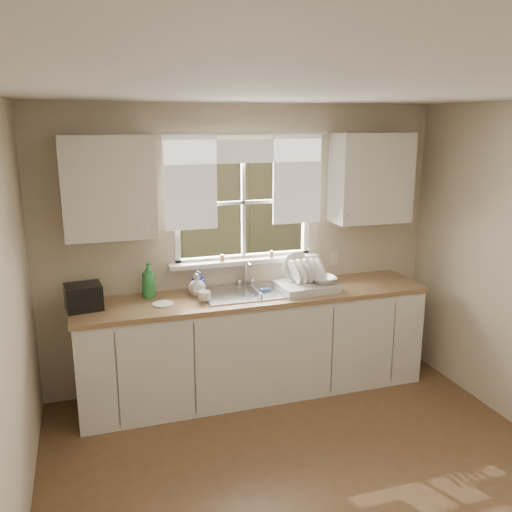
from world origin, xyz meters
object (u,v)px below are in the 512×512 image
object	(u,v)px
dish_rack	(306,282)
soap_bottle_a	(148,280)
cup	(204,296)
black_appliance	(84,297)

from	to	relation	value
dish_rack	soap_bottle_a	bearing A→B (deg)	170.91
cup	soap_bottle_a	bearing A→B (deg)	169.54
dish_rack	black_appliance	bearing A→B (deg)	177.65
dish_rack	black_appliance	distance (m)	1.86
black_appliance	dish_rack	bearing A→B (deg)	-9.37
soap_bottle_a	cup	distance (m)	0.50
dish_rack	soap_bottle_a	distance (m)	1.36
black_appliance	soap_bottle_a	bearing A→B (deg)	7.72
dish_rack	black_appliance	xyz separation A→B (m)	(-1.86, 0.08, 0.03)
cup	black_appliance	distance (m)	0.95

